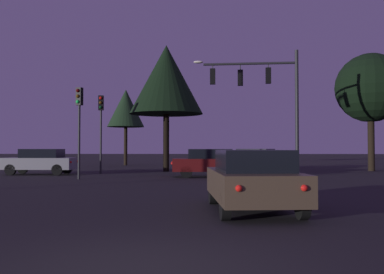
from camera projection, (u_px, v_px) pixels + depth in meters
name	position (u px, v px, depth m)	size (l,w,h in m)	color
ground_plane	(193.00, 170.00, 29.62)	(168.00, 168.00, 0.00)	black
traffic_signal_mast_arm	(264.00, 89.00, 23.27)	(5.93, 0.66, 7.11)	#232326
traffic_light_corner_left	(79.00, 114.00, 20.77)	(0.36, 0.38, 4.64)	#232326
traffic_light_corner_right	(101.00, 119.00, 25.10)	(0.31, 0.36, 4.80)	#232326
car_nearside_lane	(252.00, 179.00, 10.23)	(2.22, 4.25, 1.52)	#473828
car_crossing_left	(211.00, 162.00, 22.46)	(4.51, 2.12, 1.52)	#4C0F0F
car_crossing_right	(40.00, 161.00, 24.38)	(4.25, 1.81, 1.52)	gray
car_far_lane	(257.00, 159.00, 29.25)	(4.64, 3.83, 1.52)	#0F1947
tree_behind_sign	(126.00, 108.00, 37.78)	(3.39, 3.39, 6.99)	black
tree_left_far	(371.00, 88.00, 28.37)	(4.76, 4.76, 8.13)	black
tree_center_horizon	(166.00, 80.00, 27.83)	(4.97, 4.97, 8.58)	black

